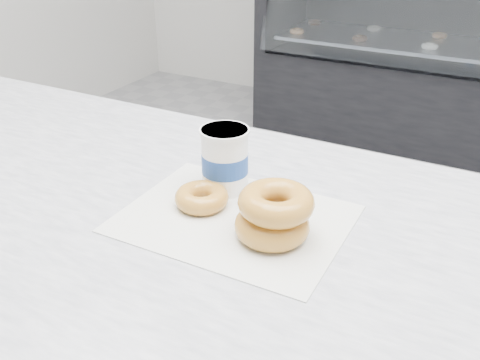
% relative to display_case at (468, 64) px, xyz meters
% --- Properties ---
extents(display_case, '(2.40, 0.74, 1.25)m').
position_rel_display_case_xyz_m(display_case, '(0.00, 0.00, 0.00)').
color(display_case, black).
rests_on(display_case, ground).
extents(wax_paper, '(0.34, 0.26, 0.00)m').
position_rel_display_case_xyz_m(wax_paper, '(-0.06, -2.69, 0.41)').
color(wax_paper, silver).
rests_on(wax_paper, counter).
extents(donut_single, '(0.10, 0.10, 0.03)m').
position_rel_display_case_xyz_m(donut_single, '(-0.13, -2.68, 0.43)').
color(donut_single, gold).
rests_on(donut_single, wax_paper).
extents(donut_stack, '(0.14, 0.14, 0.08)m').
position_rel_display_case_xyz_m(donut_stack, '(0.01, -2.70, 0.45)').
color(donut_stack, gold).
rests_on(donut_stack, wax_paper).
extents(coffee_cup, '(0.10, 0.10, 0.11)m').
position_rel_display_case_xyz_m(coffee_cup, '(-0.12, -2.61, 0.47)').
color(coffee_cup, white).
rests_on(coffee_cup, counter).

